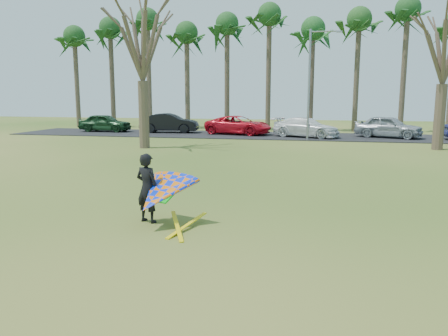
% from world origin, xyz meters
% --- Properties ---
extents(ground, '(100.00, 100.00, 0.00)m').
position_xyz_m(ground, '(0.00, 0.00, 0.00)').
color(ground, '#205111').
rests_on(ground, ground).
extents(parking_strip, '(46.00, 7.00, 0.06)m').
position_xyz_m(parking_strip, '(0.00, 25.00, 0.03)').
color(parking_strip, black).
rests_on(parking_strip, ground).
extents(palm_0, '(4.84, 4.84, 10.84)m').
position_xyz_m(palm_0, '(-22.00, 31.00, 9.17)').
color(palm_0, '#4C3B2D').
rests_on(palm_0, ground).
extents(palm_1, '(4.84, 4.84, 11.54)m').
position_xyz_m(palm_1, '(-18.00, 31.00, 9.85)').
color(palm_1, '#483A2B').
rests_on(palm_1, ground).
extents(palm_2, '(4.84, 4.84, 12.24)m').
position_xyz_m(palm_2, '(-14.00, 31.00, 10.52)').
color(palm_2, brown).
rests_on(palm_2, ground).
extents(palm_3, '(4.84, 4.84, 10.84)m').
position_xyz_m(palm_3, '(-10.00, 31.00, 9.17)').
color(palm_3, '#453929').
rests_on(palm_3, ground).
extents(palm_4, '(4.84, 4.84, 11.54)m').
position_xyz_m(palm_4, '(-6.00, 31.00, 9.85)').
color(palm_4, '#483A2B').
rests_on(palm_4, ground).
extents(palm_5, '(4.84, 4.84, 12.24)m').
position_xyz_m(palm_5, '(-2.00, 31.00, 10.52)').
color(palm_5, '#49382C').
rests_on(palm_5, ground).
extents(palm_6, '(4.84, 4.84, 10.84)m').
position_xyz_m(palm_6, '(2.00, 31.00, 9.17)').
color(palm_6, '#46362A').
rests_on(palm_6, ground).
extents(palm_7, '(4.84, 4.84, 11.54)m').
position_xyz_m(palm_7, '(6.00, 31.00, 9.85)').
color(palm_7, '#483A2B').
rests_on(palm_7, ground).
extents(palm_8, '(4.84, 4.84, 12.24)m').
position_xyz_m(palm_8, '(10.00, 31.00, 10.52)').
color(palm_8, '#473A2B').
rests_on(palm_8, ground).
extents(bare_tree_left, '(6.60, 6.60, 9.70)m').
position_xyz_m(bare_tree_left, '(-8.00, 15.00, 6.92)').
color(bare_tree_left, '#4D3D2E').
rests_on(bare_tree_left, ground).
extents(bare_tree_right, '(6.27, 6.27, 9.21)m').
position_xyz_m(bare_tree_right, '(10.00, 18.00, 6.57)').
color(bare_tree_right, '#4B3B2D').
rests_on(bare_tree_right, ground).
extents(streetlight, '(2.28, 0.18, 8.00)m').
position_xyz_m(streetlight, '(2.16, 22.00, 4.46)').
color(streetlight, gray).
rests_on(streetlight, ground).
extents(car_0, '(4.68, 1.88, 1.59)m').
position_xyz_m(car_0, '(-16.19, 25.58, 0.86)').
color(car_0, '#16391C').
rests_on(car_0, parking_strip).
extents(car_1, '(5.25, 2.31, 1.68)m').
position_xyz_m(car_1, '(-10.10, 25.80, 0.90)').
color(car_1, black).
rests_on(car_1, parking_strip).
extents(car_2, '(6.06, 3.90, 1.55)m').
position_xyz_m(car_2, '(-3.82, 25.31, 0.84)').
color(car_2, red).
rests_on(car_2, parking_strip).
extents(car_3, '(5.69, 3.92, 1.53)m').
position_xyz_m(car_3, '(1.83, 24.04, 0.83)').
color(car_3, white).
rests_on(car_3, parking_strip).
extents(car_4, '(5.40, 3.75, 1.71)m').
position_xyz_m(car_4, '(8.11, 24.92, 0.91)').
color(car_4, '#979EA4').
rests_on(car_4, parking_strip).
extents(kite_flyer, '(2.13, 2.39, 2.02)m').
position_xyz_m(kite_flyer, '(-1.13, -0.69, 0.86)').
color(kite_flyer, black).
rests_on(kite_flyer, ground).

